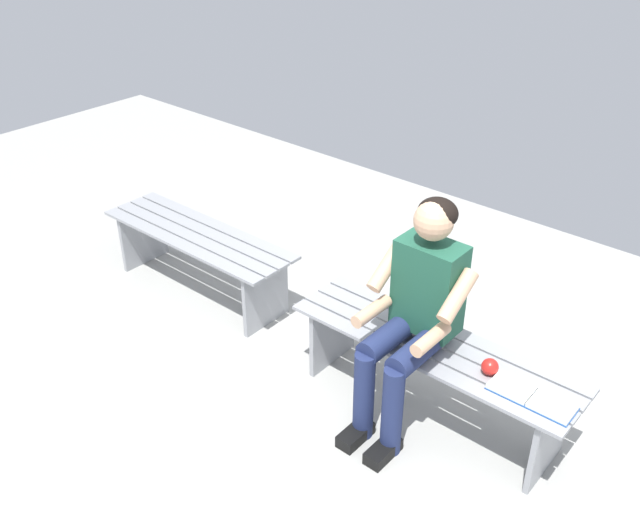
# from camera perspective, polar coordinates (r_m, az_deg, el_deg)

# --- Properties ---
(ground_plane) EXTENTS (10.00, 7.00, 0.04)m
(ground_plane) POSITION_cam_1_polar(r_m,az_deg,el_deg) (4.00, -11.41, -13.75)
(ground_plane) COLOR #9E9E99
(bench_near) EXTENTS (1.61, 0.46, 0.46)m
(bench_near) POSITION_cam_1_polar(r_m,az_deg,el_deg) (3.84, 9.07, -8.41)
(bench_near) COLOR gray
(bench_near) RESTS_ON ground
(bench_far) EXTENTS (1.50, 0.45, 0.46)m
(bench_far) POSITION_cam_1_polar(r_m,az_deg,el_deg) (4.88, -9.81, 0.65)
(bench_far) COLOR gray
(bench_far) RESTS_ON ground
(person_seated) EXTENTS (0.50, 0.69, 1.27)m
(person_seated) POSITION_cam_1_polar(r_m,az_deg,el_deg) (3.59, 7.66, -4.35)
(person_seated) COLOR #1E513D
(person_seated) RESTS_ON ground
(apple) EXTENTS (0.09, 0.09, 0.09)m
(apple) POSITION_cam_1_polar(r_m,az_deg,el_deg) (3.60, 13.62, -8.73)
(apple) COLOR red
(apple) RESTS_ON bench_near
(book_open) EXTENTS (0.41, 0.16, 0.02)m
(book_open) POSITION_cam_1_polar(r_m,az_deg,el_deg) (3.53, 16.79, -10.91)
(book_open) COLOR white
(book_open) RESTS_ON bench_near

